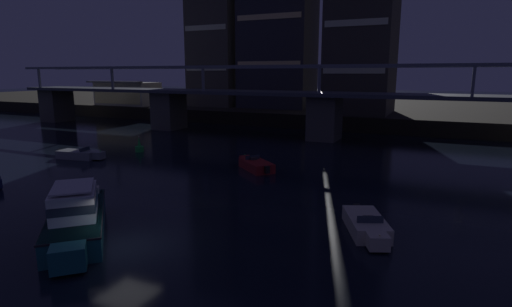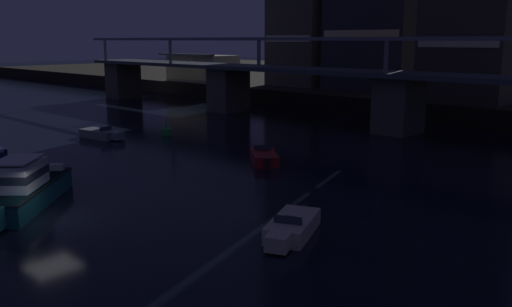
{
  "view_description": "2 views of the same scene",
  "coord_description": "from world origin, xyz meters",
  "px_view_note": "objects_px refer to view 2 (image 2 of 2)",
  "views": [
    {
      "loc": [
        13.51,
        -13.95,
        8.38
      ],
      "look_at": [
        0.11,
        14.99,
        2.0
      ],
      "focal_mm": 28.25,
      "sensor_mm": 36.0,
      "label": 1
    },
    {
      "loc": [
        25.44,
        -11.59,
        9.09
      ],
      "look_at": [
        0.38,
        15.06,
        1.25
      ],
      "focal_mm": 37.27,
      "sensor_mm": 36.0,
      "label": 2
    }
  ],
  "objects_px": {
    "cabin_cruiser_near_left": "(22,189)",
    "speedboat_mid_center": "(264,157)",
    "waterfront_pavilion": "(202,68)",
    "channel_buoy": "(166,130)",
    "speedboat_mid_left": "(292,227)",
    "speedboat_near_center": "(102,134)",
    "river_bridge": "(399,91)"
  },
  "relations": [
    {
      "from": "speedboat_near_center",
      "to": "channel_buoy",
      "type": "relative_size",
      "value": 2.97
    },
    {
      "from": "speedboat_near_center",
      "to": "channel_buoy",
      "type": "xyz_separation_m",
      "value": [
        3.0,
        5.26,
        0.06
      ]
    },
    {
      "from": "waterfront_pavilion",
      "to": "speedboat_mid_left",
      "type": "distance_m",
      "value": 67.39
    },
    {
      "from": "cabin_cruiser_near_left",
      "to": "speedboat_near_center",
      "type": "distance_m",
      "value": 21.14
    },
    {
      "from": "waterfront_pavilion",
      "to": "speedboat_mid_left",
      "type": "height_order",
      "value": "waterfront_pavilion"
    },
    {
      "from": "channel_buoy",
      "to": "speedboat_near_center",
      "type": "bearing_deg",
      "value": -119.73
    },
    {
      "from": "cabin_cruiser_near_left",
      "to": "speedboat_near_center",
      "type": "bearing_deg",
      "value": 137.72
    },
    {
      "from": "waterfront_pavilion",
      "to": "channel_buoy",
      "type": "xyz_separation_m",
      "value": [
        27.02,
        -28.27,
        -3.96
      ]
    },
    {
      "from": "speedboat_near_center",
      "to": "speedboat_mid_center",
      "type": "relative_size",
      "value": 1.15
    },
    {
      "from": "speedboat_mid_left",
      "to": "cabin_cruiser_near_left",
      "type": "bearing_deg",
      "value": -153.7
    },
    {
      "from": "speedboat_mid_left",
      "to": "channel_buoy",
      "type": "relative_size",
      "value": 2.86
    },
    {
      "from": "waterfront_pavilion",
      "to": "cabin_cruiser_near_left",
      "type": "bearing_deg",
      "value": -50.29
    },
    {
      "from": "speedboat_mid_center",
      "to": "waterfront_pavilion",
      "type": "bearing_deg",
      "value": 144.03
    },
    {
      "from": "river_bridge",
      "to": "speedboat_mid_left",
      "type": "xyz_separation_m",
      "value": [
        10.35,
        -29.06,
        -3.76
      ]
    },
    {
      "from": "cabin_cruiser_near_left",
      "to": "speedboat_mid_center",
      "type": "distance_m",
      "value": 17.5
    },
    {
      "from": "cabin_cruiser_near_left",
      "to": "speedboat_mid_center",
      "type": "bearing_deg",
      "value": 82.64
    },
    {
      "from": "speedboat_near_center",
      "to": "speedboat_mid_left",
      "type": "relative_size",
      "value": 1.04
    },
    {
      "from": "speedboat_near_center",
      "to": "cabin_cruiser_near_left",
      "type": "bearing_deg",
      "value": -42.28
    },
    {
      "from": "waterfront_pavilion",
      "to": "speedboat_mid_left",
      "type": "bearing_deg",
      "value": -37.53
    },
    {
      "from": "river_bridge",
      "to": "speedboat_mid_left",
      "type": "height_order",
      "value": "river_bridge"
    },
    {
      "from": "cabin_cruiser_near_left",
      "to": "speedboat_mid_left",
      "type": "height_order",
      "value": "cabin_cruiser_near_left"
    },
    {
      "from": "river_bridge",
      "to": "speedboat_mid_center",
      "type": "xyz_separation_m",
      "value": [
        -1.11,
        -18.49,
        -3.76
      ]
    },
    {
      "from": "cabin_cruiser_near_left",
      "to": "river_bridge",
      "type": "bearing_deg",
      "value": 84.66
    },
    {
      "from": "channel_buoy",
      "to": "speedboat_mid_center",
      "type": "bearing_deg",
      "value": -8.14
    },
    {
      "from": "river_bridge",
      "to": "waterfront_pavilion",
      "type": "distance_m",
      "value": 44.62
    },
    {
      "from": "speedboat_mid_center",
      "to": "cabin_cruiser_near_left",
      "type": "bearing_deg",
      "value": -97.36
    },
    {
      "from": "waterfront_pavilion",
      "to": "speedboat_near_center",
      "type": "height_order",
      "value": "waterfront_pavilion"
    },
    {
      "from": "speedboat_near_center",
      "to": "channel_buoy",
      "type": "bearing_deg",
      "value": 60.27
    },
    {
      "from": "river_bridge",
      "to": "speedboat_mid_left",
      "type": "relative_size",
      "value": 20.45
    },
    {
      "from": "river_bridge",
      "to": "channel_buoy",
      "type": "xyz_separation_m",
      "value": [
        -15.98,
        -16.36,
        -3.7
      ]
    },
    {
      "from": "waterfront_pavilion",
      "to": "cabin_cruiser_near_left",
      "type": "xyz_separation_m",
      "value": [
        39.65,
        -47.75,
        -3.39
      ]
    },
    {
      "from": "speedboat_mid_left",
      "to": "channel_buoy",
      "type": "bearing_deg",
      "value": 154.25
    }
  ]
}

